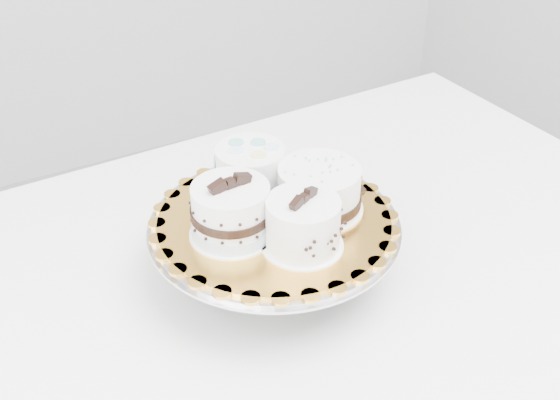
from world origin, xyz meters
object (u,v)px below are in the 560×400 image
cake_swirl (303,225)px  cake_banded (231,213)px  cake_dots (251,170)px  cake_stand (274,238)px  table (289,306)px  cake_board (274,220)px  cake_ribbon (320,190)px

cake_swirl → cake_banded: (-0.07, 0.07, 0.00)m
cake_banded → cake_dots: (0.07, 0.08, 0.00)m
cake_swirl → cake_banded: cake_banded is taller
cake_stand → cake_dots: cake_dots is taller
table → cake_dots: (-0.02, 0.08, 0.21)m
cake_stand → cake_dots: bearing=88.3°
cake_banded → cake_dots: cake_banded is taller
table → cake_swirl: cake_swirl is taller
cake_board → cake_swirl: 0.08m
cake_banded → cake_ribbon: size_ratio=0.86×
table → cake_dots: 0.22m
cake_swirl → table: bearing=49.3°
cake_dots → cake_board: bearing=-72.9°
cake_swirl → cake_dots: bearing=65.2°
cake_banded → cake_dots: 0.11m
table → cake_ribbon: (0.05, -0.00, 0.20)m
cake_banded → cake_dots: size_ratio=0.91×
table → cake_ribbon: 0.20m
cake_swirl → cake_stand: bearing=67.3°
table → cake_board: (-0.02, 0.01, 0.17)m
cake_ribbon → cake_swirl: bearing=-141.1°
cake_board → cake_ribbon: cake_ribbon is taller
cake_swirl → cake_board: bearing=67.3°
cake_board → cake_swirl: size_ratio=2.53×
cake_board → cake_ribbon: (0.07, -0.01, 0.03)m
cake_swirl → cake_banded: size_ratio=1.11×
cake_stand → cake_board: bearing=180.0°
cake_swirl → cake_ribbon: (0.06, 0.06, -0.00)m
cake_stand → cake_ribbon: cake_ribbon is taller
cake_swirl → cake_ribbon: 0.09m
cake_dots → cake_ribbon: (0.07, -0.08, -0.01)m
cake_dots → cake_swirl: bearing=-70.9°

